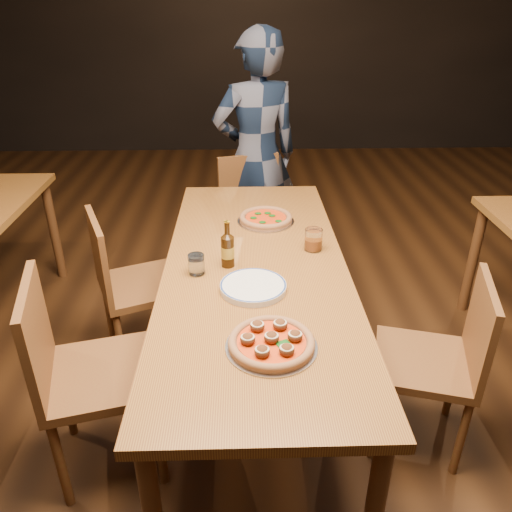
{
  "coord_description": "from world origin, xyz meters",
  "views": [
    {
      "loc": [
        -0.05,
        -1.92,
        1.81
      ],
      "look_at": [
        0.0,
        -0.05,
        0.82
      ],
      "focal_mm": 35.0,
      "sensor_mm": 36.0,
      "label": 1
    }
  ],
  "objects_px": {
    "chair_main_nw": "(102,373)",
    "amber_glass": "(313,240)",
    "plate_stack": "(253,287)",
    "beer_bottle": "(228,251)",
    "chair_main_e": "(424,361)",
    "table_main": "(256,279)",
    "pizza_meatball": "(271,342)",
    "chair_end": "(257,223)",
    "pizza_margherita": "(266,218)",
    "chair_main_sw": "(143,284)",
    "diner": "(256,157)",
    "water_glass": "(196,264)"
  },
  "relations": [
    {
      "from": "chair_main_nw",
      "to": "amber_glass",
      "type": "relative_size",
      "value": 9.19
    },
    {
      "from": "plate_stack",
      "to": "beer_bottle",
      "type": "height_order",
      "value": "beer_bottle"
    },
    {
      "from": "plate_stack",
      "to": "chair_main_e",
      "type": "bearing_deg",
      "value": -5.85
    },
    {
      "from": "plate_stack",
      "to": "table_main",
      "type": "bearing_deg",
      "value": 85.61
    },
    {
      "from": "beer_bottle",
      "to": "pizza_meatball",
      "type": "bearing_deg",
      "value": -74.62
    },
    {
      "from": "chair_end",
      "to": "beer_bottle",
      "type": "relative_size",
      "value": 4.33
    },
    {
      "from": "chair_main_nw",
      "to": "chair_end",
      "type": "height_order",
      "value": "chair_main_nw"
    },
    {
      "from": "pizza_margherita",
      "to": "table_main",
      "type": "bearing_deg",
      "value": -98.05
    },
    {
      "from": "table_main",
      "to": "amber_glass",
      "type": "xyz_separation_m",
      "value": [
        0.27,
        0.14,
        0.12
      ]
    },
    {
      "from": "chair_end",
      "to": "amber_glass",
      "type": "distance_m",
      "value": 1.07
    },
    {
      "from": "chair_main_sw",
      "to": "pizza_meatball",
      "type": "relative_size",
      "value": 2.85
    },
    {
      "from": "plate_stack",
      "to": "diner",
      "type": "height_order",
      "value": "diner"
    },
    {
      "from": "table_main",
      "to": "chair_main_sw",
      "type": "relative_size",
      "value": 2.25
    },
    {
      "from": "chair_main_e",
      "to": "beer_bottle",
      "type": "relative_size",
      "value": 4.14
    },
    {
      "from": "chair_main_nw",
      "to": "chair_main_sw",
      "type": "bearing_deg",
      "value": -16.81
    },
    {
      "from": "chair_end",
      "to": "water_glass",
      "type": "bearing_deg",
      "value": -119.82
    },
    {
      "from": "chair_main_nw",
      "to": "diner",
      "type": "distance_m",
      "value": 1.92
    },
    {
      "from": "chair_main_nw",
      "to": "pizza_meatball",
      "type": "xyz_separation_m",
      "value": [
        0.66,
        -0.21,
        0.3
      ]
    },
    {
      "from": "pizza_meatball",
      "to": "pizza_margherita",
      "type": "height_order",
      "value": "pizza_meatball"
    },
    {
      "from": "chair_main_nw",
      "to": "pizza_meatball",
      "type": "relative_size",
      "value": 3.0
    },
    {
      "from": "chair_main_sw",
      "to": "water_glass",
      "type": "bearing_deg",
      "value": -164.68
    },
    {
      "from": "amber_glass",
      "to": "pizza_meatball",
      "type": "bearing_deg",
      "value": -108.08
    },
    {
      "from": "chair_end",
      "to": "water_glass",
      "type": "xyz_separation_m",
      "value": [
        -0.29,
        -1.19,
        0.34
      ]
    },
    {
      "from": "chair_main_sw",
      "to": "chair_main_e",
      "type": "xyz_separation_m",
      "value": [
        1.3,
        -0.64,
        -0.02
      ]
    },
    {
      "from": "chair_main_nw",
      "to": "water_glass",
      "type": "height_order",
      "value": "chair_main_nw"
    },
    {
      "from": "plate_stack",
      "to": "amber_glass",
      "type": "distance_m",
      "value": 0.45
    },
    {
      "from": "chair_main_nw",
      "to": "beer_bottle",
      "type": "bearing_deg",
      "value": -68.44
    },
    {
      "from": "chair_main_sw",
      "to": "chair_end",
      "type": "relative_size",
      "value": 0.99
    },
    {
      "from": "pizza_margherita",
      "to": "beer_bottle",
      "type": "height_order",
      "value": "beer_bottle"
    },
    {
      "from": "water_glass",
      "to": "pizza_meatball",
      "type": "bearing_deg",
      "value": -60.41
    },
    {
      "from": "chair_end",
      "to": "pizza_meatball",
      "type": "relative_size",
      "value": 2.88
    },
    {
      "from": "pizza_meatball",
      "to": "water_glass",
      "type": "xyz_separation_m",
      "value": [
        -0.29,
        0.51,
        0.02
      ]
    },
    {
      "from": "beer_bottle",
      "to": "water_glass",
      "type": "height_order",
      "value": "beer_bottle"
    },
    {
      "from": "chair_main_e",
      "to": "chair_end",
      "type": "relative_size",
      "value": 0.96
    },
    {
      "from": "table_main",
      "to": "pizza_meatball",
      "type": "bearing_deg",
      "value": -86.38
    },
    {
      "from": "pizza_margherita",
      "to": "chair_end",
      "type": "bearing_deg",
      "value": 92.15
    },
    {
      "from": "pizza_meatball",
      "to": "diner",
      "type": "height_order",
      "value": "diner"
    },
    {
      "from": "table_main",
      "to": "diner",
      "type": "bearing_deg",
      "value": 88.2
    },
    {
      "from": "beer_bottle",
      "to": "chair_main_sw",
      "type": "bearing_deg",
      "value": 141.99
    },
    {
      "from": "table_main",
      "to": "chair_main_nw",
      "type": "height_order",
      "value": "chair_main_nw"
    },
    {
      "from": "table_main",
      "to": "diner",
      "type": "distance_m",
      "value": 1.4
    },
    {
      "from": "beer_bottle",
      "to": "chair_main_nw",
      "type": "bearing_deg",
      "value": -144.31
    },
    {
      "from": "chair_main_nw",
      "to": "plate_stack",
      "type": "xyz_separation_m",
      "value": [
        0.61,
        0.16,
        0.29
      ]
    },
    {
      "from": "table_main",
      "to": "chair_end",
      "type": "xyz_separation_m",
      "value": [
        0.04,
        1.12,
        -0.23
      ]
    },
    {
      "from": "chair_main_sw",
      "to": "chair_main_e",
      "type": "relative_size",
      "value": 1.04
    },
    {
      "from": "chair_main_sw",
      "to": "diner",
      "type": "bearing_deg",
      "value": -54.31
    },
    {
      "from": "chair_main_e",
      "to": "amber_glass",
      "type": "xyz_separation_m",
      "value": [
        -0.43,
        0.42,
        0.37
      ]
    },
    {
      "from": "plate_stack",
      "to": "pizza_margherita",
      "type": "bearing_deg",
      "value": 83.08
    },
    {
      "from": "pizza_margherita",
      "to": "beer_bottle",
      "type": "relative_size",
      "value": 1.42
    },
    {
      "from": "chair_main_sw",
      "to": "amber_glass",
      "type": "distance_m",
      "value": 0.96
    }
  ]
}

